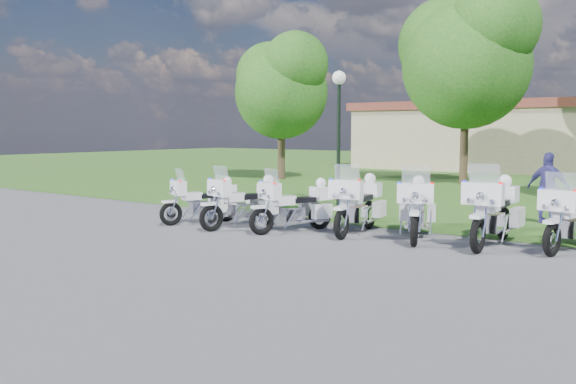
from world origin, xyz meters
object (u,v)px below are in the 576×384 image
Objects in this scene: motorcycle_0 at (204,200)px; motorcycle_3 at (358,204)px; motorcycle_6 at (573,217)px; motorcycle_1 at (245,201)px; lamp_post at (339,104)px; motorcycle_2 at (296,205)px; motorcycle_5 at (494,211)px; bystander_c at (548,188)px; motorcycle_4 at (417,208)px.

motorcycle_3 is (4.07, 1.05, 0.09)m from motorcycle_0.
motorcycle_6 is at bearing 179.74° from motorcycle_3.
motorcycle_1 is 0.54× the size of lamp_post.
motorcycle_2 is (1.39, 0.28, -0.01)m from motorcycle_1.
motorcycle_5 is at bearing -146.20° from motorcycle_0.
motorcycle_1 is at bearing 8.88° from motorcycle_5.
motorcycle_1 is (1.39, 0.05, 0.05)m from motorcycle_0.
motorcycle_3 is 0.94× the size of motorcycle_5.
bystander_c is at bearing -110.96° from motorcycle_2.
motorcycle_4 is at bearing -145.34° from motorcycle_0.
motorcycle_6 is at bearing -152.13° from motorcycle_1.
motorcycle_3 is (1.30, 0.72, 0.05)m from motorcycle_2.
bystander_c is (7.22, 5.30, 0.32)m from motorcycle_0.
motorcycle_4 is at bearing -41.37° from lamp_post.
lamp_post is (0.73, 5.37, 2.63)m from motorcycle_0.
motorcycle_5 is 3.93m from bystander_c.
motorcycle_0 is at bearing -11.64° from motorcycle_4.
motorcycle_2 is at bearing 22.15° from motorcycle_6.
bystander_c is at bearing -59.65° from motorcycle_6.
motorcycle_3 is 5.30m from bystander_c.
motorcycle_4 reaches higher than motorcycle_2.
bystander_c is (6.50, -0.07, -2.31)m from lamp_post.
motorcycle_6 reaches higher than motorcycle_1.
motorcycle_4 is 0.89× the size of motorcycle_5.
lamp_post reaches higher than motorcycle_5.
motorcycle_1 is 5.96m from motorcycle_5.
motorcycle_6 is at bearing 169.09° from motorcycle_4.
motorcycle_5 is (5.80, 1.33, 0.08)m from motorcycle_1.
motorcycle_0 is at bearing 19.77° from motorcycle_6.
bystander_c reaches higher than motorcycle_1.
lamp_post is (-2.04, 5.04, 2.59)m from motorcycle_2.
motorcycle_6 reaches higher than motorcycle_2.
motorcycle_1 is 7.86m from bystander_c.
motorcycle_6 is at bearing -145.08° from motorcycle_0.
motorcycle_6 is (4.60, 0.78, -0.02)m from motorcycle_3.
motorcycle_0 is 0.93× the size of motorcycle_2.
motorcycle_3 reaches higher than motorcycle_6.
motorcycle_2 is 6.68m from bystander_c.
motorcycle_3 reaches higher than motorcycle_2.
lamp_post is at bearing -47.03° from motorcycle_2.
motorcycle_1 is 0.96× the size of motorcycle_6.
motorcycle_2 is (2.77, 0.33, 0.04)m from motorcycle_0.
lamp_post is (-7.93, 3.54, 2.55)m from motorcycle_6.
motorcycle_0 is at bearing 15.95° from motorcycle_1.
motorcycle_3 is at bearing -52.30° from lamp_post.
motorcycle_3 is at bearing 1.92° from motorcycle_5.
motorcycle_2 is 6.02m from lamp_post.
motorcycle_1 reaches higher than motorcycle_0.
motorcycle_0 is at bearing 4.55° from motorcycle_3.
motorcycle_0 is 1.10× the size of bystander_c.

